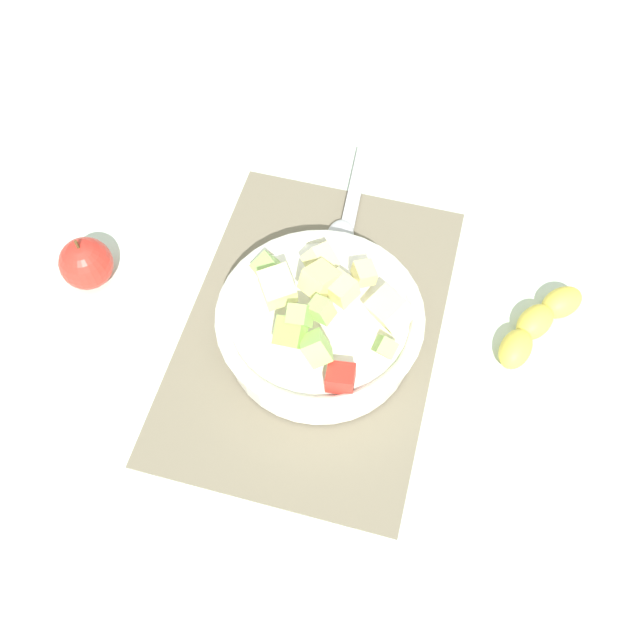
{
  "coord_description": "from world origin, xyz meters",
  "views": [
    {
      "loc": [
        0.42,
        0.12,
        0.75
      ],
      "look_at": [
        0.01,
        0.01,
        0.05
      ],
      "focal_mm": 39.89,
      "sensor_mm": 36.0,
      "label": 1
    }
  ],
  "objects": [
    {
      "name": "serving_spoon",
      "position": [
        -0.17,
        -0.0,
        0.01
      ],
      "size": [
        0.19,
        0.04,
        0.01
      ],
      "color": "#B7B7BC",
      "rests_on": "placemat"
    },
    {
      "name": "placemat",
      "position": [
        0.0,
        0.0,
        0.0
      ],
      "size": [
        0.45,
        0.3,
        0.01
      ],
      "primitive_type": "cube",
      "color": "#756B56",
      "rests_on": "ground_plane"
    },
    {
      "name": "ground_plane",
      "position": [
        0.0,
        0.0,
        0.0
      ],
      "size": [
        2.4,
        2.4,
        0.0
      ],
      "primitive_type": "plane",
      "color": "silver"
    },
    {
      "name": "whole_apple",
      "position": [
        -0.0,
        -0.29,
        0.03
      ],
      "size": [
        0.07,
        0.07,
        0.08
      ],
      "color": "red",
      "rests_on": "ground_plane"
    },
    {
      "name": "salad_bowl",
      "position": [
        0.02,
        0.01,
        0.05
      ],
      "size": [
        0.24,
        0.24,
        0.12
      ],
      "color": "white",
      "rests_on": "placemat"
    },
    {
      "name": "banana_whole",
      "position": [
        -0.07,
        0.26,
        0.02
      ],
      "size": [
        0.14,
        0.1,
        0.04
      ],
      "color": "yellow",
      "rests_on": "ground_plane"
    }
  ]
}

